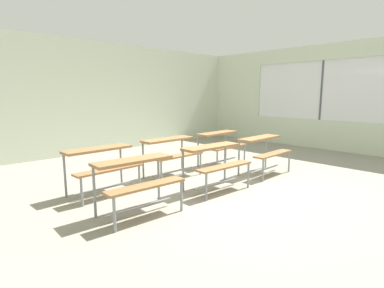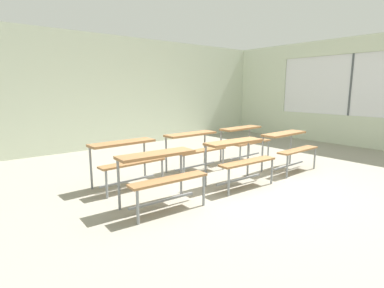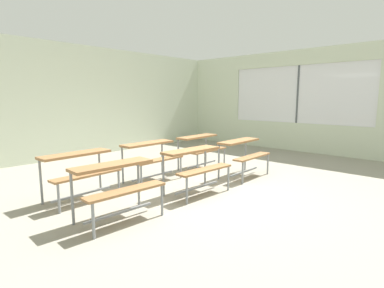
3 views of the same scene
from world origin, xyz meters
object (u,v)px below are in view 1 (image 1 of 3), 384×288
(desk_bench_r1c1, at_px, (172,148))
(desk_bench_r0c2, at_px, (264,146))
(desk_bench_r1c0, at_px, (102,160))
(desk_bench_r0c1, at_px, (216,157))
(desk_bench_r1c2, at_px, (221,140))
(desk_bench_r0c0, at_px, (138,173))

(desk_bench_r1c1, bearing_deg, desk_bench_r0c2, -38.40)
(desk_bench_r1c0, bearing_deg, desk_bench_r0c1, -38.52)
(desk_bench_r0c1, relative_size, desk_bench_r1c1, 1.02)
(desk_bench_r0c1, bearing_deg, desk_bench_r1c2, 40.67)
(desk_bench_r1c1, height_order, desk_bench_r1c2, same)
(desk_bench_r0c0, height_order, desk_bench_r0c1, same)
(desk_bench_r0c0, xyz_separation_m, desk_bench_r1c0, (0.05, 1.10, 0.00))
(desk_bench_r0c1, distance_m, desk_bench_r0c2, 1.47)
(desk_bench_r1c1, distance_m, desk_bench_r1c2, 1.44)
(desk_bench_r1c1, bearing_deg, desk_bench_r1c2, -1.83)
(desk_bench_r1c0, bearing_deg, desk_bench_r1c1, -0.20)
(desk_bench_r0c1, height_order, desk_bench_r1c0, same)
(desk_bench_r0c0, distance_m, desk_bench_r1c0, 1.10)
(desk_bench_r1c2, bearing_deg, desk_bench_r0c2, -90.47)
(desk_bench_r0c2, distance_m, desk_bench_r1c1, 1.86)
(desk_bench_r1c0, distance_m, desk_bench_r1c2, 2.92)
(desk_bench_r0c1, relative_size, desk_bench_r0c2, 1.01)
(desk_bench_r0c1, distance_m, desk_bench_r1c2, 1.82)
(desk_bench_r1c1, relative_size, desk_bench_r1c2, 0.99)
(desk_bench_r0c2, bearing_deg, desk_bench_r1c0, 158.27)
(desk_bench_r0c0, relative_size, desk_bench_r0c1, 1.00)
(desk_bench_r0c1, bearing_deg, desk_bench_r0c0, -177.74)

